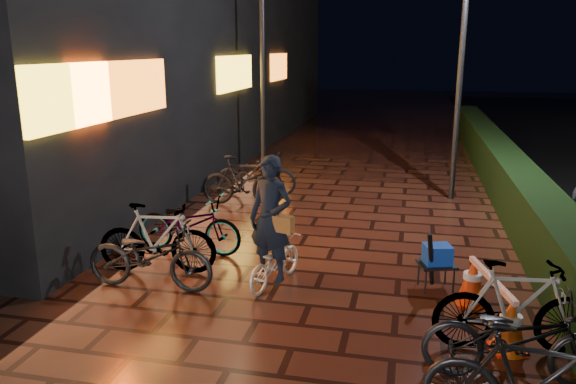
# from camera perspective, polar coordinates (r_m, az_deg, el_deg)

# --- Properties ---
(ground) EXTENTS (80.00, 80.00, 0.00)m
(ground) POSITION_cam_1_polar(r_m,az_deg,el_deg) (6.49, 0.32, -15.64)
(ground) COLOR #381911
(ground) RESTS_ON ground
(hedge) EXTENTS (0.70, 20.00, 1.00)m
(hedge) POSITION_cam_1_polar(r_m,az_deg,el_deg) (13.93, 20.96, 2.10)
(hedge) COLOR black
(hedge) RESTS_ON ground
(storefront_block) EXTENTS (12.09, 22.00, 9.00)m
(storefront_block) POSITION_cam_1_polar(r_m,az_deg,el_deg) (20.10, -20.62, 17.15)
(storefront_block) COLOR black
(storefront_block) RESTS_ON ground
(lamp_post_hedge) EXTENTS (0.44, 0.22, 4.66)m
(lamp_post_hedge) POSITION_cam_1_polar(r_m,az_deg,el_deg) (12.58, 17.04, 10.70)
(lamp_post_hedge) COLOR black
(lamp_post_hedge) RESTS_ON ground
(lamp_post_sf) EXTENTS (0.47, 0.26, 5.07)m
(lamp_post_sf) POSITION_cam_1_polar(r_m,az_deg,el_deg) (14.80, -2.58, 12.66)
(lamp_post_sf) COLOR black
(lamp_post_sf) RESTS_ON ground
(cyclist) EXTENTS (0.81, 1.38, 1.87)m
(cyclist) POSITION_cam_1_polar(r_m,az_deg,el_deg) (7.78, -1.58, -4.78)
(cyclist) COLOR silver
(cyclist) RESTS_ON ground
(traffic_barrier) EXTENTS (0.71, 1.56, 0.63)m
(traffic_barrier) POSITION_cam_1_polar(r_m,az_deg,el_deg) (7.25, 19.81, -10.38)
(traffic_barrier) COLOR #FF5A0D
(traffic_barrier) RESTS_ON ground
(cart_assembly) EXTENTS (0.58, 0.62, 0.91)m
(cart_assembly) POSITION_cam_1_polar(r_m,az_deg,el_deg) (8.01, 14.87, -6.39)
(cart_assembly) COLOR black
(cart_assembly) RESTS_ON ground
(parked_bikes_storefront) EXTENTS (2.05, 5.96, 1.06)m
(parked_bikes_storefront) POSITION_cam_1_polar(r_m,az_deg,el_deg) (10.01, -8.18, -1.68)
(parked_bikes_storefront) COLOR black
(parked_bikes_storefront) RESTS_ON ground
(parked_bikes_hedge) EXTENTS (1.94, 2.21, 1.06)m
(parked_bikes_hedge) POSITION_cam_1_polar(r_m,az_deg,el_deg) (6.04, 22.50, -13.77)
(parked_bikes_hedge) COLOR black
(parked_bikes_hedge) RESTS_ON ground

